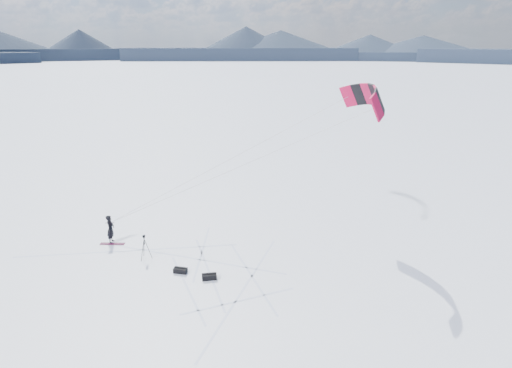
# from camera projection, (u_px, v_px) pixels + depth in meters

# --- Properties ---
(ground) EXTENTS (1800.00, 1800.00, 0.00)m
(ground) POSITION_uv_depth(u_px,v_px,m) (153.00, 262.00, 25.04)
(ground) COLOR white
(horizon_hills) EXTENTS (704.00, 704.42, 10.97)m
(horizon_hills) POSITION_uv_depth(u_px,v_px,m) (147.00, 182.00, 23.49)
(horizon_hills) COLOR #182432
(horizon_hills) RESTS_ON ground
(snow_tracks) EXTENTS (17.62, 14.39, 0.01)m
(snow_tracks) POSITION_uv_depth(u_px,v_px,m) (143.00, 267.00, 24.47)
(snow_tracks) COLOR silver
(snow_tracks) RESTS_ON ground
(snowkiter) EXTENTS (0.52, 0.72, 1.85)m
(snowkiter) POSITION_uv_depth(u_px,v_px,m) (112.00, 242.00, 27.51)
(snowkiter) COLOR black
(snowkiter) RESTS_ON ground
(snowboard) EXTENTS (1.58, 0.42, 0.04)m
(snowboard) POSITION_uv_depth(u_px,v_px,m) (112.00, 244.00, 27.23)
(snowboard) COLOR maroon
(snowboard) RESTS_ON ground
(tripod) EXTENTS (0.66, 0.71, 1.51)m
(tripod) POSITION_uv_depth(u_px,v_px,m) (145.00, 244.00, 25.14)
(tripod) COLOR black
(tripod) RESTS_ON ground
(gear_bag_a) EXTENTS (0.87, 0.58, 0.36)m
(gear_bag_a) POSITION_uv_depth(u_px,v_px,m) (209.00, 277.00, 23.15)
(gear_bag_a) COLOR black
(gear_bag_a) RESTS_ON ground
(gear_bag_b) EXTENTS (0.78, 0.44, 0.34)m
(gear_bag_b) POSITION_uv_depth(u_px,v_px,m) (180.00, 270.00, 23.81)
(gear_bag_b) COLOR black
(gear_bag_b) RESTS_ON ground
(power_kite) EXTENTS (17.03, 6.28, 8.51)m
(power_kite) POSITION_uv_depth(u_px,v_px,m) (367.00, 99.00, 26.24)
(power_kite) COLOR #B60936
(power_kite) RESTS_ON ground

